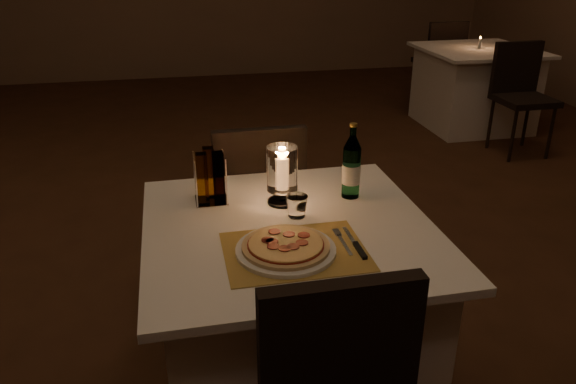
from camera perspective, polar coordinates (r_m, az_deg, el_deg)
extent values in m
cube|color=#492917|center=(3.04, -4.72, -8.94)|extent=(8.00, 10.00, 0.02)
cube|color=white|center=(2.16, 0.11, -12.53)|extent=(0.88, 0.88, 0.71)
cube|color=white|center=(1.96, 0.12, -3.83)|extent=(1.00, 1.00, 0.03)
cube|color=black|center=(1.49, 5.33, -15.98)|extent=(0.42, 0.05, 0.42)
cube|color=black|center=(2.78, -3.36, -1.09)|extent=(0.42, 0.42, 0.05)
cube|color=black|center=(2.52, -2.82, 1.88)|extent=(0.42, 0.05, 0.42)
cylinder|color=black|center=(3.07, -0.60, -3.54)|extent=(0.03, 0.03, 0.44)
cylinder|color=black|center=(3.03, -6.94, -4.14)|extent=(0.03, 0.03, 0.44)
cylinder|color=black|center=(2.78, 0.81, -6.73)|extent=(0.03, 0.03, 0.44)
cylinder|color=black|center=(2.73, -6.22, -7.45)|extent=(0.03, 0.03, 0.44)
cube|color=#B58E3F|center=(1.80, 0.71, -6.05)|extent=(0.45, 0.34, 0.00)
cylinder|color=white|center=(1.79, -0.23, -5.91)|extent=(0.32, 0.32, 0.01)
cylinder|color=#D8B77F|center=(1.78, -0.23, -5.54)|extent=(0.28, 0.28, 0.01)
cylinder|color=maroon|center=(1.78, -0.23, -5.33)|extent=(0.24, 0.24, 0.00)
cylinder|color=#EACC7F|center=(1.77, -0.23, -5.23)|extent=(0.24, 0.24, 0.00)
cylinder|color=maroon|center=(1.81, 1.62, -4.40)|extent=(0.04, 0.04, 0.00)
cylinder|color=maroon|center=(1.82, 0.10, -4.31)|extent=(0.04, 0.04, 0.00)
cylinder|color=maroon|center=(1.84, -1.38, -4.03)|extent=(0.04, 0.04, 0.00)
cylinder|color=maroon|center=(1.79, -2.08, -4.88)|extent=(0.04, 0.04, 0.00)
cylinder|color=maroon|center=(1.78, -1.63, -5.04)|extent=(0.04, 0.04, 0.00)
cylinder|color=maroon|center=(1.75, -1.50, -5.54)|extent=(0.04, 0.04, 0.00)
cylinder|color=maroon|center=(1.74, -0.36, -5.75)|extent=(0.04, 0.04, 0.00)
cylinder|color=maroon|center=(1.75, 0.52, -5.56)|extent=(0.04, 0.04, 0.00)
cylinder|color=maroon|center=(1.77, 1.43, -5.16)|extent=(0.04, 0.04, 0.00)
cube|color=silver|center=(1.83, 5.77, -5.37)|extent=(0.01, 0.14, 0.00)
cube|color=silver|center=(1.90, 5.01, -4.15)|extent=(0.02, 0.05, 0.00)
cube|color=black|center=(1.80, 7.32, -5.90)|extent=(0.02, 0.10, 0.01)
cube|color=silver|center=(1.89, 6.24, -4.40)|extent=(0.01, 0.12, 0.00)
cylinder|color=#509569|center=(2.15, 6.44, 1.98)|extent=(0.07, 0.07, 0.20)
cylinder|color=#509569|center=(2.10, 6.65, 6.15)|extent=(0.02, 0.02, 0.04)
cylinder|color=gold|center=(2.09, 6.68, 6.79)|extent=(0.03, 0.03, 0.01)
cylinder|color=silver|center=(2.15, 6.43, 1.86)|extent=(0.07, 0.07, 0.08)
cylinder|color=white|center=(2.12, -0.58, -0.96)|extent=(0.11, 0.11, 0.01)
cylinder|color=white|center=(2.11, -0.58, -0.27)|extent=(0.02, 0.02, 0.04)
cylinder|color=white|center=(2.07, -0.60, 2.41)|extent=(0.12, 0.12, 0.17)
cylinder|color=white|center=(2.07, -0.59, 1.98)|extent=(0.03, 0.03, 0.12)
ellipsoid|color=orange|center=(2.05, -0.60, 3.99)|extent=(0.02, 0.02, 0.03)
cube|color=white|center=(2.15, -7.78, -0.87)|extent=(0.12, 0.12, 0.01)
cylinder|color=white|center=(2.06, -9.31, 0.71)|extent=(0.01, 0.01, 0.18)
cylinder|color=white|center=(2.07, -6.27, 0.97)|extent=(0.01, 0.01, 0.18)
cylinder|color=white|center=(2.16, -9.49, 1.84)|extent=(0.01, 0.01, 0.18)
cylinder|color=white|center=(2.17, -6.59, 2.09)|extent=(0.01, 0.01, 0.18)
cube|color=#BF8C33|center=(2.08, -8.68, 1.29)|extent=(0.04, 0.04, 0.20)
cube|color=#3F1E14|center=(2.09, -7.04, 1.43)|extent=(0.04, 0.04, 0.20)
cube|color=#BF8C33|center=(2.14, -8.00, 1.97)|extent=(0.04, 0.04, 0.20)
cube|color=white|center=(5.70, 18.32, 9.85)|extent=(0.88, 0.88, 0.71)
cube|color=white|center=(5.62, 18.81, 13.49)|extent=(1.00, 1.00, 0.03)
cube|color=black|center=(5.02, 22.90, 8.60)|extent=(0.42, 0.42, 0.05)
cube|color=black|center=(5.12, 22.18, 11.66)|extent=(0.42, 0.05, 0.42)
cylinder|color=black|center=(4.85, 21.87, 5.31)|extent=(0.03, 0.03, 0.44)
cylinder|color=black|center=(5.05, 25.11, 5.43)|extent=(0.03, 0.03, 0.44)
cylinder|color=black|center=(5.13, 19.85, 6.55)|extent=(0.03, 0.03, 0.44)
cylinder|color=black|center=(5.31, 23.01, 6.64)|extent=(0.03, 0.03, 0.44)
cube|color=black|center=(6.36, 14.90, 12.62)|extent=(0.42, 0.42, 0.05)
cube|color=black|center=(6.16, 15.90, 14.34)|extent=(0.42, 0.05, 0.42)
cylinder|color=black|center=(6.63, 15.38, 10.90)|extent=(0.03, 0.03, 0.44)
cylinder|color=black|center=(6.49, 12.65, 10.88)|extent=(0.03, 0.03, 0.44)
cylinder|color=black|center=(6.34, 16.74, 10.15)|extent=(0.03, 0.03, 0.44)
cylinder|color=black|center=(6.19, 13.92, 10.13)|extent=(0.03, 0.03, 0.44)
cylinder|color=white|center=(5.61, 18.90, 14.09)|extent=(0.03, 0.03, 0.09)
ellipsoid|color=orange|center=(5.61, 18.97, 14.61)|extent=(0.01, 0.01, 0.02)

